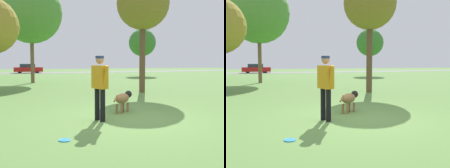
{
  "view_description": "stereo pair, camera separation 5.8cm",
  "coord_description": "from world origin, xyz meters",
  "views": [
    {
      "loc": [
        -2.96,
        -6.15,
        1.47
      ],
      "look_at": [
        -0.24,
        0.48,
        0.9
      ],
      "focal_mm": 42.0,
      "sensor_mm": 36.0,
      "label": 1
    },
    {
      "loc": [
        -2.9,
        -6.17,
        1.47
      ],
      "look_at": [
        -0.24,
        0.48,
        0.9
      ],
      "focal_mm": 42.0,
      "sensor_mm": 36.0,
      "label": 2
    }
  ],
  "objects": [
    {
      "name": "tree_far_right",
      "position": [
        12.05,
        21.16,
        3.85
      ],
      "size": [
        3.17,
        3.17,
        5.45
      ],
      "color": "brown",
      "rests_on": "ground_plane"
    },
    {
      "name": "tree_near_right",
      "position": [
        3.46,
        5.5,
        4.39
      ],
      "size": [
        2.61,
        2.61,
        5.74
      ],
      "color": "brown",
      "rests_on": "ground_plane"
    },
    {
      "name": "ground_plane",
      "position": [
        0.0,
        0.0,
        0.0
      ],
      "size": [
        120.0,
        120.0,
        0.0
      ],
      "primitive_type": "plane",
      "color": "#608C42"
    },
    {
      "name": "far_road_strip",
      "position": [
        0.0,
        34.36,
        0.01
      ],
      "size": [
        120.0,
        6.0,
        0.01
      ],
      "color": "gray",
      "rests_on": "ground_plane"
    },
    {
      "name": "person",
      "position": [
        -0.74,
        0.08,
        0.99
      ],
      "size": [
        0.33,
        0.71,
        1.66
      ],
      "rotation": [
        0.0,
        0.0,
        -1.31
      ],
      "color": "black",
      "rests_on": "ground_plane"
    },
    {
      "name": "parked_car_red",
      "position": [
        0.19,
        34.36,
        0.66
      ],
      "size": [
        4.08,
        1.92,
        1.35
      ],
      "rotation": [
        0.0,
        0.0,
        -0.02
      ],
      "color": "red",
      "rests_on": "ground_plane"
    },
    {
      "name": "frisbee",
      "position": [
        -1.94,
        -1.29,
        0.01
      ],
      "size": [
        0.23,
        0.23,
        0.02
      ],
      "color": "#268CE5",
      "rests_on": "ground_plane"
    },
    {
      "name": "dog",
      "position": [
        0.3,
        0.92,
        0.42
      ],
      "size": [
        0.91,
        0.78,
        0.62
      ],
      "rotation": [
        0.0,
        0.0,
        0.69
      ],
      "color": "olive",
      "rests_on": "ground_plane"
    },
    {
      "name": "tree_mid_center",
      "position": [
        -1.06,
        14.08,
        5.14
      ],
      "size": [
        4.49,
        4.49,
        7.39
      ],
      "color": "brown",
      "rests_on": "ground_plane"
    }
  ]
}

